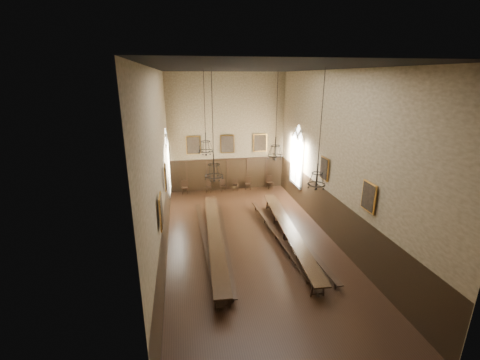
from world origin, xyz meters
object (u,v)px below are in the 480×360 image
object	(u,v)px
table_right	(288,235)
chair_4	(235,187)
bench_left_inner	(224,242)
chair_2	(209,189)
chair_5	(248,186)
chair_3	(223,188)
bench_left_outer	(206,244)
chandelier_front_right	(317,176)
chandelier_back_right	(275,150)
chandelier_back_left	(206,146)
bench_right_inner	(276,235)
chair_0	(185,190)
bench_right_outer	(296,236)
table_left	(215,240)
chandelier_front_left	(214,169)
chair_7	(270,184)

from	to	relation	value
table_right	chair_4	distance (m)	8.88
bench_left_inner	chair_2	distance (m)	8.63
chair_5	chair_3	bearing A→B (deg)	-169.39
bench_left_outer	chair_5	distance (m)	9.68
bench_left_outer	chair_5	xyz separation A→B (m)	(4.08, 8.78, 0.01)
bench_left_inner	chandelier_front_right	bearing A→B (deg)	-34.84
chair_4	chandelier_back_right	distance (m)	7.33
chandelier_back_left	chair_2	bearing A→B (deg)	84.73
chair_3	chandelier_front_right	bearing A→B (deg)	-84.71
bench_right_inner	chair_0	bearing A→B (deg)	120.10
chair_0	chandelier_back_left	distance (m)	7.56
chair_2	chandelier_back_right	world-z (taller)	chandelier_back_right
table_right	bench_left_outer	xyz separation A→B (m)	(-4.50, 0.02, -0.11)
bench_right_outer	chandelier_back_right	world-z (taller)	chandelier_back_right
table_left	chair_0	size ratio (longest dim) A/B	10.35
bench_left_outer	chandelier_front_left	size ratio (longest dim) A/B	2.28
bench_left_outer	chair_2	bearing A→B (deg)	83.98
table_right	bench_right_inner	bearing A→B (deg)	145.90
bench_left_inner	chair_3	distance (m)	8.76
table_left	bench_left_inner	world-z (taller)	table_left
bench_left_outer	bench_right_inner	size ratio (longest dim) A/B	1.14
chair_3	chandelier_back_right	size ratio (longest dim) A/B	0.19
bench_right_inner	chair_7	xyz separation A→B (m)	(1.99, 8.38, 0.05)
chair_4	chandelier_back_right	xyz separation A→B (m)	(1.46, -5.83, 4.20)
bench_right_inner	chandelier_front_left	size ratio (longest dim) A/B	2.00
chandelier_back_right	chandelier_front_right	bearing A→B (deg)	-87.28
bench_left_outer	bench_right_outer	xyz separation A→B (m)	(4.96, 0.06, -0.02)
bench_left_inner	chair_2	world-z (taller)	chair_2
bench_left_outer	chair_2	distance (m)	8.74
chair_2	chair_5	bearing A→B (deg)	13.38
chandelier_back_left	chandelier_front_right	xyz separation A→B (m)	(4.37, -5.44, -0.40)
bench_right_outer	chandelier_back_right	distance (m)	5.10
chair_5	chandelier_back_left	xyz separation A→B (m)	(-3.70, -5.89, 4.62)
chair_2	chair_4	size ratio (longest dim) A/B	0.98
bench_right_outer	chandelier_front_left	bearing A→B (deg)	-156.58
bench_left_inner	chair_5	distance (m)	9.25
chair_5	chandelier_front_right	distance (m)	12.11
table_left	chair_2	world-z (taller)	chair_2
bench_right_inner	chandelier_back_right	distance (m)	4.95
chair_2	chair_5	size ratio (longest dim) A/B	0.88
chair_2	chandelier_back_left	bearing A→B (deg)	-83.40
table_right	chair_5	size ratio (longest dim) A/B	10.27
chandelier_front_left	bench_left_inner	bearing A→B (deg)	71.76
bench_right_inner	chair_7	bearing A→B (deg)	76.67
bench_right_outer	chair_0	bearing A→B (deg)	124.13
chair_2	chandelier_back_right	bearing A→B (deg)	-46.35
chair_7	chandelier_back_right	size ratio (longest dim) A/B	0.21
chair_3	chair_5	distance (m)	2.02
chandelier_back_left	chandelier_front_left	size ratio (longest dim) A/B	1.00
bench_left_inner	chandelier_back_right	size ratio (longest dim) A/B	1.94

